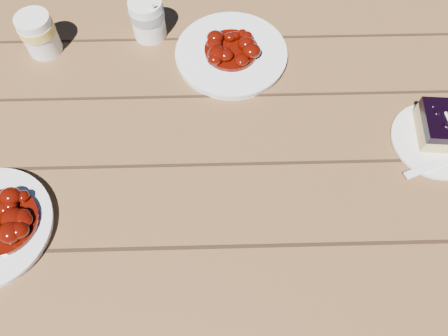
{
  "coord_description": "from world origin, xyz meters",
  "views": [
    {
      "loc": [
        0.12,
        -0.47,
        1.46
      ],
      "look_at": [
        0.13,
        -0.12,
        0.81
      ],
      "focal_mm": 35.0,
      "sensor_mm": 36.0,
      "label": 1
    }
  ],
  "objects_px": {
    "blueberry_cake": "(446,125)",
    "second_cup": "(39,34)",
    "dessert_plate": "(436,141)",
    "coffee_cup": "(148,19)",
    "second_plate": "(231,55)",
    "picnic_table": "(165,169)"
  },
  "relations": [
    {
      "from": "blueberry_cake",
      "to": "second_cup",
      "type": "bearing_deg",
      "value": 167.89
    },
    {
      "from": "picnic_table",
      "to": "blueberry_cake",
      "type": "bearing_deg",
      "value": -2.75
    },
    {
      "from": "blueberry_cake",
      "to": "second_plate",
      "type": "xyz_separation_m",
      "value": [
        -0.39,
        0.21,
        -0.03
      ]
    },
    {
      "from": "picnic_table",
      "to": "dessert_plate",
      "type": "distance_m",
      "value": 0.57
    },
    {
      "from": "dessert_plate",
      "to": "coffee_cup",
      "type": "distance_m",
      "value": 0.64
    },
    {
      "from": "dessert_plate",
      "to": "coffee_cup",
      "type": "xyz_separation_m",
      "value": [
        -0.56,
        0.3,
        0.04
      ]
    },
    {
      "from": "dessert_plate",
      "to": "second_cup",
      "type": "relative_size",
      "value": 1.86
    },
    {
      "from": "dessert_plate",
      "to": "blueberry_cake",
      "type": "height_order",
      "value": "blueberry_cake"
    },
    {
      "from": "blueberry_cake",
      "to": "second_cup",
      "type": "height_order",
      "value": "second_cup"
    },
    {
      "from": "coffee_cup",
      "to": "second_plate",
      "type": "relative_size",
      "value": 0.38
    },
    {
      "from": "blueberry_cake",
      "to": "second_cup",
      "type": "distance_m",
      "value": 0.83
    },
    {
      "from": "blueberry_cake",
      "to": "coffee_cup",
      "type": "xyz_separation_m",
      "value": [
        -0.57,
        0.28,
        0.01
      ]
    },
    {
      "from": "picnic_table",
      "to": "coffee_cup",
      "type": "distance_m",
      "value": 0.33
    },
    {
      "from": "second_cup",
      "to": "blueberry_cake",
      "type": "bearing_deg",
      "value": -16.96
    },
    {
      "from": "blueberry_cake",
      "to": "second_cup",
      "type": "xyz_separation_m",
      "value": [
        -0.8,
        0.24,
        0.01
      ]
    },
    {
      "from": "coffee_cup",
      "to": "second_plate",
      "type": "xyz_separation_m",
      "value": [
        0.18,
        -0.07,
        -0.04
      ]
    },
    {
      "from": "second_plate",
      "to": "second_cup",
      "type": "xyz_separation_m",
      "value": [
        -0.4,
        0.03,
        0.04
      ]
    },
    {
      "from": "picnic_table",
      "to": "coffee_cup",
      "type": "relative_size",
      "value": 22.46
    },
    {
      "from": "picnic_table",
      "to": "dessert_plate",
      "type": "relative_size",
      "value": 12.07
    },
    {
      "from": "blueberry_cake",
      "to": "second_plate",
      "type": "bearing_deg",
      "value": 156.72
    },
    {
      "from": "second_plate",
      "to": "coffee_cup",
      "type": "bearing_deg",
      "value": 157.87
    },
    {
      "from": "dessert_plate",
      "to": "coffee_cup",
      "type": "relative_size",
      "value": 1.86
    }
  ]
}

